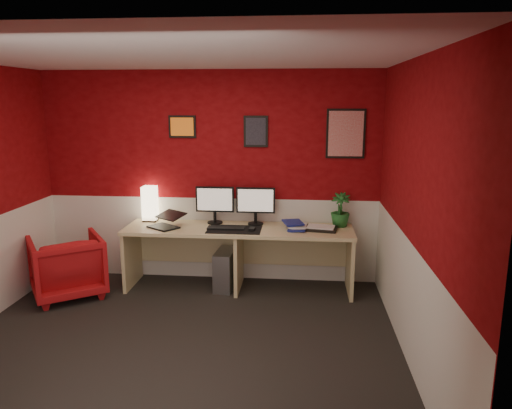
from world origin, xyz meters
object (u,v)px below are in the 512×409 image
monitor_left (215,199)px  pc_tower (226,269)px  desk (239,258)px  monitor_right (256,200)px  laptop (163,218)px  potted_plant (340,210)px  armchair (67,266)px  shoji_lamp (150,205)px  zen_tray (321,229)px

monitor_left → pc_tower: (0.15, -0.19, -0.80)m
desk → monitor_right: 0.70m
laptop → potted_plant: (2.01, 0.26, 0.08)m
laptop → monitor_left: (0.55, 0.27, 0.18)m
desk → monitor_right: size_ratio=4.48×
monitor_left → monitor_right: bearing=-1.2°
laptop → pc_tower: laptop is taller
laptop → armchair: laptop is taller
shoji_lamp → monitor_right: (1.28, -0.05, 0.09)m
pc_tower → armchair: 1.77m
laptop → desk: bearing=41.4°
potted_plant → monitor_left: bearing=179.5°
shoji_lamp → monitor_right: 1.28m
monitor_right → zen_tray: size_ratio=1.66×
potted_plant → laptop: bearing=-172.6°
shoji_lamp → monitor_left: monitor_left is taller
pc_tower → potted_plant: bearing=12.5°
shoji_lamp → pc_tower: (0.94, -0.23, -0.70)m
desk → laptop: size_ratio=7.88×
laptop → potted_plant: 2.02m
zen_tray → pc_tower: 1.20m
desk → armchair: size_ratio=3.44×
desk → monitor_left: bearing=147.9°
laptop → zen_tray: bearing=38.5°
zen_tray → pc_tower: (-1.09, 0.01, -0.52)m
pc_tower → armchair: bearing=-162.5°
shoji_lamp → potted_plant: bearing=-1.3°
monitor_right → pc_tower: monitor_right is taller
desk → laptop: 0.98m
shoji_lamp → monitor_right: bearing=-2.3°
zen_tray → pc_tower: size_ratio=0.78×
monitor_left → laptop: bearing=-153.7°
armchair → desk: bearing=156.2°
laptop → monitor_left: monitor_left is taller
shoji_lamp → monitor_right: size_ratio=0.69×
monitor_right → zen_tray: (0.75, -0.18, -0.28)m
shoji_lamp → pc_tower: 1.20m
laptop → zen_tray: (1.78, 0.08, -0.09)m
monitor_left → pc_tower: monitor_left is taller
pc_tower → monitor_right: bearing=32.7°
monitor_left → potted_plant: size_ratio=1.49×
desk → monitor_left: monitor_left is taller
monitor_left → shoji_lamp: bearing=177.0°
zen_tray → armchair: 2.86m
laptop → monitor_right: 1.08m
zen_tray → monitor_right: bearing=166.4°
shoji_lamp → laptop: size_ratio=1.21×
laptop → zen_tray: size_ratio=0.94×
potted_plant → desk: bearing=-171.2°
shoji_lamp → zen_tray: (2.03, -0.23, -0.18)m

